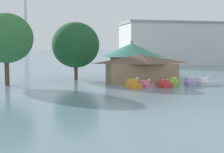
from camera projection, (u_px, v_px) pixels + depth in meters
The scene contains 11 objects.
pedal_boat_orange at pixel (133, 84), 52.27m from camera, with size 2.31×3.22×1.86m.
pedal_boat_pink at pixel (145, 85), 53.12m from camera, with size 2.18×2.92×1.52m.
pedal_boat_red at pixel (164, 84), 52.67m from camera, with size 1.97×2.71×1.57m.
pedal_boat_lime at pixel (174, 82), 55.19m from camera, with size 2.16×2.70×1.67m.
pedal_boat_lavender at pixel (190, 82), 55.88m from camera, with size 1.79×3.03×1.49m.
pedal_boat_white at pixel (204, 82), 56.11m from camera, with size 2.39×3.01×1.68m.
boathouse at pixel (141, 68), 60.59m from camera, with size 13.69×7.30×5.29m.
green_roof_pavilion at pixel (132, 57), 73.50m from camera, with size 14.31×14.31×8.29m.
shoreline_tree_tall_left at pixel (6, 38), 55.06m from camera, with size 9.32×9.32×12.55m.
shoreline_tree_mid at pixel (76, 45), 64.79m from camera, with size 9.67×9.67×11.75m.
background_building_block at pixel (174, 44), 123.49m from camera, with size 40.32×18.00×16.31m.
Camera 1 is at (-6.85, -13.36, 6.53)m, focal length 51.09 mm.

